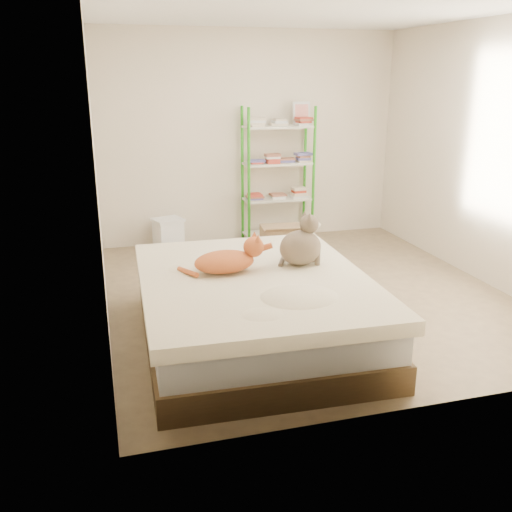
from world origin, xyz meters
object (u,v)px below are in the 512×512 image
object	(u,v)px
shelf_unit	(278,172)
grey_cat	(301,240)
bed	(254,309)
orange_cat	(224,259)
cardboard_box	(282,240)
white_bin	(168,234)

from	to	relation	value
shelf_unit	grey_cat	bearing A→B (deg)	-103.85
bed	orange_cat	world-z (taller)	orange_cat
bed	cardboard_box	distance (m)	2.37
bed	grey_cat	size ratio (longest dim) A/B	5.24
white_bin	grey_cat	bearing A→B (deg)	-73.12
shelf_unit	cardboard_box	xyz separation A→B (m)	(-0.13, -0.59, -0.72)
bed	grey_cat	bearing A→B (deg)	22.13
white_bin	bed	bearing A→B (deg)	-82.91
bed	white_bin	xyz separation A→B (m)	(-0.34, 2.72, -0.08)
grey_cat	cardboard_box	size ratio (longest dim) A/B	0.82
grey_cat	cardboard_box	xyz separation A→B (m)	(0.51, 2.01, -0.60)
grey_cat	orange_cat	bearing A→B (deg)	88.84
orange_cat	cardboard_box	distance (m)	2.39
grey_cat	cardboard_box	distance (m)	2.16
orange_cat	grey_cat	distance (m)	0.65
grey_cat	shelf_unit	xyz separation A→B (m)	(0.64, 2.59, 0.12)
grey_cat	white_bin	xyz separation A→B (m)	(-0.78, 2.56, -0.57)
grey_cat	shelf_unit	distance (m)	2.68
bed	cardboard_box	size ratio (longest dim) A/B	4.29
bed	shelf_unit	world-z (taller)	shelf_unit
bed	grey_cat	world-z (taller)	grey_cat
grey_cat	cardboard_box	bearing A→B (deg)	-17.46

